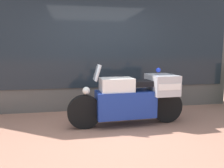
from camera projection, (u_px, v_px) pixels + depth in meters
ground_plane at (116, 138)px, 3.56m from camera, size 60.00×60.00×0.00m
shop_building at (81, 25)px, 5.12m from camera, size 6.65×0.55×4.01m
window_display at (115, 88)px, 5.53m from camera, size 5.26×0.30×2.01m
paramedic_motorcycle at (134, 97)px, 4.15m from camera, size 2.25×0.68×1.17m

